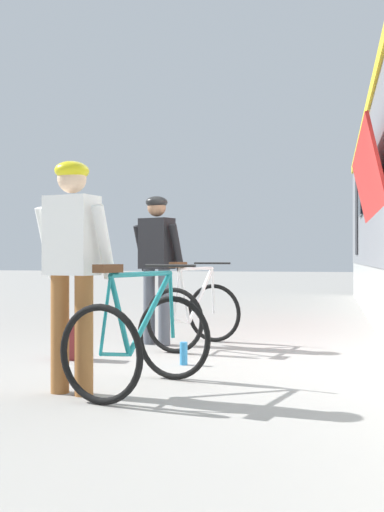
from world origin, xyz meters
TOP-DOWN VIEW (x-y plane):
  - ground_plane at (0.00, 0.00)m, footprint 80.00×80.00m
  - cyclist_near_in_white at (-0.88, -1.75)m, footprint 0.65×0.39m
  - cyclist_far_in_dark at (-0.99, 0.96)m, footprint 0.66×0.45m
  - bicycle_near_teal at (-0.41, -1.55)m, footprint 0.97×1.22m
  - bicycle_far_white at (-0.50, 0.84)m, footprint 0.95×1.21m
  - backpack_on_platform at (-1.53, -0.25)m, footprint 0.29×0.19m
  - water_bottle_near_the_bikes at (-0.35, -0.32)m, footprint 0.07×0.07m

SIDE VIEW (x-z plane):
  - ground_plane at x=0.00m, z-range 0.00..0.00m
  - water_bottle_near_the_bikes at x=-0.35m, z-range 0.00..0.22m
  - backpack_on_platform at x=-1.53m, z-range 0.00..0.40m
  - bicycle_near_teal at x=-0.41m, z-range -0.09..0.89m
  - bicycle_far_white at x=-0.50m, z-range -0.09..0.89m
  - cyclist_near_in_white at x=-0.88m, z-range 0.17..1.94m
  - cyclist_far_in_dark at x=-0.99m, z-range 0.17..1.94m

